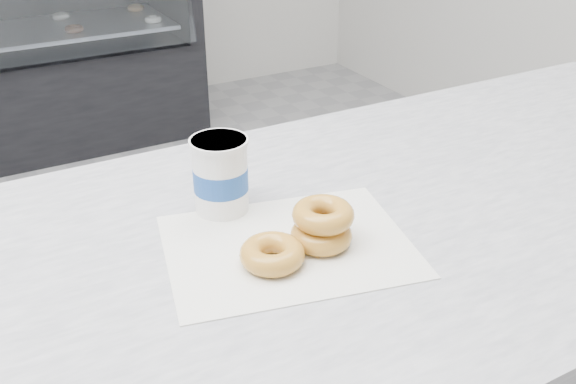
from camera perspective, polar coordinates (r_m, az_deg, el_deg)
name	(u,v)px	position (r m, az deg, el deg)	size (l,w,h in m)	color
wax_paper	(288,246)	(0.91, 0.00, -4.80)	(0.34, 0.26, 0.00)	silver
donut_single	(272,254)	(0.86, -1.42, -5.52)	(0.09, 0.09, 0.03)	gold
donut_stack	(322,225)	(0.89, 3.06, -2.93)	(0.10, 0.10, 0.06)	gold
coffee_cup	(221,175)	(0.97, -6.02, 1.55)	(0.09, 0.09, 0.12)	white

